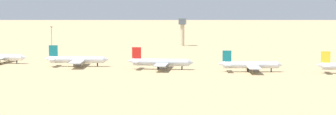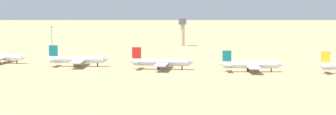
{
  "view_description": "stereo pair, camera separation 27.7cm",
  "coord_description": "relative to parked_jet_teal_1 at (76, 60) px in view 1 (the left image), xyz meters",
  "views": [
    {
      "loc": [
        73.26,
        -318.1,
        39.28
      ],
      "look_at": [
        1.97,
        6.05,
        6.0
      ],
      "focal_mm": 66.06,
      "sensor_mm": 36.0,
      "label": 1
    },
    {
      "loc": [
        73.53,
        -318.04,
        39.28
      ],
      "look_at": [
        1.97,
        6.05,
        6.0
      ],
      "focal_mm": 66.06,
      "sensor_mm": 36.0,
      "label": 2
    }
  ],
  "objects": [
    {
      "name": "ground",
      "position": [
        49.8,
        -4.06,
        -3.9
      ],
      "size": [
        4000.0,
        4000.0,
        0.0
      ],
      "primitive_type": "plane",
      "color": "tan"
    },
    {
      "name": "parked_jet_teal_1",
      "position": [
        0.0,
        0.0,
        0.0
      ],
      "size": [
        35.83,
        30.65,
        11.9
      ],
      "rotation": [
        0.0,
        0.0,
        0.2
      ],
      "color": "silver",
      "rests_on": "ground"
    },
    {
      "name": "parked_jet_red_2",
      "position": [
        48.61,
        -3.22,
        -0.02
      ],
      "size": [
        35.87,
        30.35,
        11.84
      ],
      "rotation": [
        0.0,
        0.0,
        0.11
      ],
      "color": "silver",
      "rests_on": "ground"
    },
    {
      "name": "parked_jet_teal_3",
      "position": [
        96.4,
        -3.75,
        -0.25
      ],
      "size": [
        33.5,
        28.67,
        11.13
      ],
      "rotation": [
        0.0,
        0.0,
        0.21
      ],
      "color": "silver",
      "rests_on": "ground"
    },
    {
      "name": "control_tower",
      "position": [
        30.25,
        152.48,
        9.15
      ],
      "size": [
        5.2,
        5.2,
        21.63
      ],
      "color": "#C6B793",
      "rests_on": "ground"
    },
    {
      "name": "light_pole_mid",
      "position": [
        -65.86,
        120.46,
        5.16
      ],
      "size": [
        1.8,
        0.5,
        15.7
      ],
      "color": "#59595E",
      "rests_on": "ground"
    }
  ]
}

